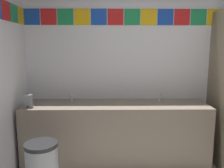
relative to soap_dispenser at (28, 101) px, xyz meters
name	(u,v)px	position (x,y,z in m)	size (l,w,h in m)	color
wall_back	(163,65)	(1.77, 0.51, 0.40)	(3.86, 0.09, 2.61)	silver
vanity_counter	(116,133)	(1.08, 0.17, -0.49)	(2.40, 0.59, 0.83)	gray
faucet_left	(71,98)	(0.48, 0.26, -0.03)	(0.04, 0.10, 0.14)	silver
faucet_right	(160,98)	(1.68, 0.26, -0.03)	(0.04, 0.10, 0.14)	silver
soap_dispenser	(28,101)	(0.00, 0.00, 0.00)	(0.09, 0.09, 0.16)	gray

